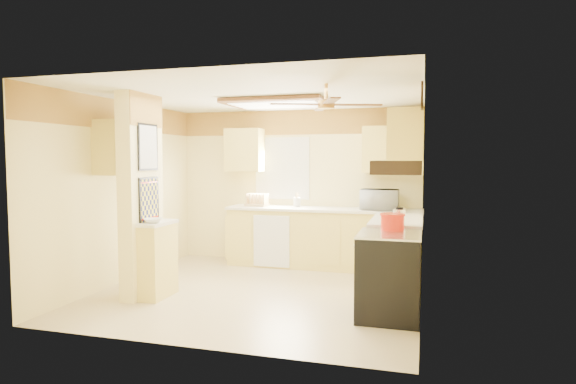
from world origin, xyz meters
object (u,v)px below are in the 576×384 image
(stove, at_px, (389,275))
(bowl, at_px, (153,221))
(dutch_oven, at_px, (393,222))
(kettle, at_px, (399,217))
(microwave, at_px, (380,199))

(stove, relative_size, bowl, 4.17)
(dutch_oven, xyz_separation_m, kettle, (0.06, 0.25, 0.03))
(stove, height_order, dutch_oven, dutch_oven)
(dutch_oven, bearing_deg, kettle, 76.25)
(stove, relative_size, kettle, 4.31)
(microwave, bearing_deg, bowl, 43.49)
(stove, distance_m, dutch_oven, 0.60)
(microwave, bearing_deg, dutch_oven, 100.48)
(bowl, relative_size, dutch_oven, 0.79)
(bowl, height_order, dutch_oven, dutch_oven)
(microwave, xyz_separation_m, bowl, (-2.49, -2.26, -0.13))
(bowl, bearing_deg, stove, 2.44)
(stove, distance_m, microwave, 2.25)
(stove, xyz_separation_m, dutch_oven, (0.01, 0.23, 0.55))
(microwave, relative_size, bowl, 2.52)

